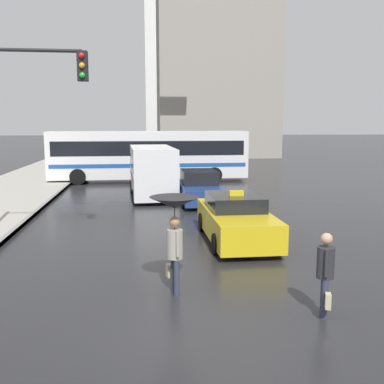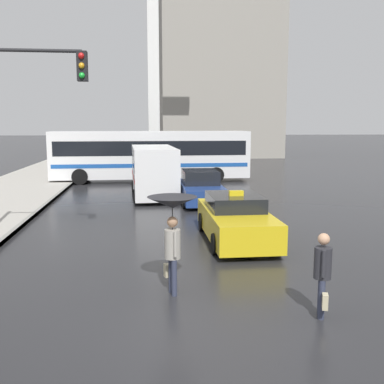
{
  "view_description": "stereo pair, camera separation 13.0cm",
  "coord_description": "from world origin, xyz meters",
  "px_view_note": "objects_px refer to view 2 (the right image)",
  "views": [
    {
      "loc": [
        -1.14,
        -7.04,
        3.57
      ],
      "look_at": [
        0.54,
        7.28,
        1.4
      ],
      "focal_mm": 42.0,
      "sensor_mm": 36.0,
      "label": 1
    },
    {
      "loc": [
        -1.02,
        -7.06,
        3.57
      ],
      "look_at": [
        0.54,
        7.28,
        1.4
      ],
      "focal_mm": 42.0,
      "sensor_mm": 36.0,
      "label": 2
    }
  ],
  "objects_px": {
    "sedan_red": "(201,188)",
    "pedestrian_with_umbrella": "(172,217)",
    "taxi": "(235,219)",
    "monument_cross": "(153,19)",
    "traffic_light": "(13,107)",
    "city_bus": "(151,154)",
    "pedestrian_man": "(323,270)",
    "ambulance_van": "(154,169)"
  },
  "relations": [
    {
      "from": "sedan_red",
      "to": "pedestrian_man",
      "type": "height_order",
      "value": "pedestrian_man"
    },
    {
      "from": "pedestrian_with_umbrella",
      "to": "city_bus",
      "type": "bearing_deg",
      "value": -12.29
    },
    {
      "from": "pedestrian_with_umbrella",
      "to": "ambulance_van",
      "type": "bearing_deg",
      "value": -12.23
    },
    {
      "from": "city_bus",
      "to": "monument_cross",
      "type": "bearing_deg",
      "value": -3.58
    },
    {
      "from": "pedestrian_with_umbrella",
      "to": "pedestrian_man",
      "type": "relative_size",
      "value": 1.31
    },
    {
      "from": "pedestrian_man",
      "to": "traffic_light",
      "type": "height_order",
      "value": "traffic_light"
    },
    {
      "from": "ambulance_van",
      "to": "pedestrian_man",
      "type": "height_order",
      "value": "ambulance_van"
    },
    {
      "from": "sedan_red",
      "to": "monument_cross",
      "type": "bearing_deg",
      "value": -84.39
    },
    {
      "from": "pedestrian_with_umbrella",
      "to": "monument_cross",
      "type": "xyz_separation_m",
      "value": [
        0.33,
        28.52,
        10.3
      ]
    },
    {
      "from": "city_bus",
      "to": "monument_cross",
      "type": "height_order",
      "value": "monument_cross"
    },
    {
      "from": "taxi",
      "to": "traffic_light",
      "type": "distance_m",
      "value": 7.2
    },
    {
      "from": "taxi",
      "to": "ambulance_van",
      "type": "height_order",
      "value": "ambulance_van"
    },
    {
      "from": "ambulance_van",
      "to": "pedestrian_man",
      "type": "bearing_deg",
      "value": 98.22
    },
    {
      "from": "city_bus",
      "to": "pedestrian_with_umbrella",
      "type": "height_order",
      "value": "city_bus"
    },
    {
      "from": "sedan_red",
      "to": "pedestrian_with_umbrella",
      "type": "relative_size",
      "value": 2.2
    },
    {
      "from": "taxi",
      "to": "monument_cross",
      "type": "bearing_deg",
      "value": -85.53
    },
    {
      "from": "monument_cross",
      "to": "taxi",
      "type": "bearing_deg",
      "value": -85.53
    },
    {
      "from": "pedestrian_with_umbrella",
      "to": "traffic_light",
      "type": "xyz_separation_m",
      "value": [
        -4.11,
        3.81,
        2.38
      ]
    },
    {
      "from": "traffic_light",
      "to": "monument_cross",
      "type": "xyz_separation_m",
      "value": [
        4.44,
        24.71,
        7.91
      ]
    },
    {
      "from": "traffic_light",
      "to": "ambulance_van",
      "type": "bearing_deg",
      "value": 66.83
    },
    {
      "from": "city_bus",
      "to": "traffic_light",
      "type": "bearing_deg",
      "value": 164.81
    },
    {
      "from": "monument_cross",
      "to": "ambulance_van",
      "type": "bearing_deg",
      "value": -91.58
    },
    {
      "from": "sedan_red",
      "to": "city_bus",
      "type": "distance_m",
      "value": 8.48
    },
    {
      "from": "pedestrian_man",
      "to": "traffic_light",
      "type": "xyz_separation_m",
      "value": [
        -6.79,
        5.27,
        3.13
      ]
    },
    {
      "from": "taxi",
      "to": "monument_cross",
      "type": "height_order",
      "value": "monument_cross"
    },
    {
      "from": "city_bus",
      "to": "ambulance_van",
      "type": "bearing_deg",
      "value": 179.4
    },
    {
      "from": "pedestrian_with_umbrella",
      "to": "traffic_light",
      "type": "relative_size",
      "value": 0.36
    },
    {
      "from": "taxi",
      "to": "pedestrian_with_umbrella",
      "type": "distance_m",
      "value": 4.91
    },
    {
      "from": "taxi",
      "to": "ambulance_van",
      "type": "bearing_deg",
      "value": -75.49
    },
    {
      "from": "traffic_light",
      "to": "taxi",
      "type": "bearing_deg",
      "value": 4.0
    },
    {
      "from": "sedan_red",
      "to": "ambulance_van",
      "type": "xyz_separation_m",
      "value": [
        -2.12,
        1.94,
        0.7
      ]
    },
    {
      "from": "ambulance_van",
      "to": "monument_cross",
      "type": "relative_size",
      "value": 0.27
    },
    {
      "from": "city_bus",
      "to": "pedestrian_with_umbrella",
      "type": "relative_size",
      "value": 5.88
    },
    {
      "from": "taxi",
      "to": "monument_cross",
      "type": "distance_m",
      "value": 26.83
    },
    {
      "from": "sedan_red",
      "to": "monument_cross",
      "type": "xyz_separation_m",
      "value": [
        -1.7,
        17.25,
        11.3
      ]
    },
    {
      "from": "sedan_red",
      "to": "traffic_light",
      "type": "bearing_deg",
      "value": 50.53
    },
    {
      "from": "sedan_red",
      "to": "pedestrian_with_umbrella",
      "type": "distance_m",
      "value": 11.49
    },
    {
      "from": "taxi",
      "to": "city_bus",
      "type": "xyz_separation_m",
      "value": [
        -2.34,
        15.15,
        1.09
      ]
    },
    {
      "from": "taxi",
      "to": "pedestrian_man",
      "type": "relative_size",
      "value": 2.88
    },
    {
      "from": "taxi",
      "to": "traffic_light",
      "type": "xyz_separation_m",
      "value": [
        -6.34,
        -0.44,
        3.39
      ]
    },
    {
      "from": "sedan_red",
      "to": "pedestrian_man",
      "type": "xyz_separation_m",
      "value": [
        0.66,
        -12.72,
        0.25
      ]
    },
    {
      "from": "taxi",
      "to": "city_bus",
      "type": "height_order",
      "value": "city_bus"
    }
  ]
}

